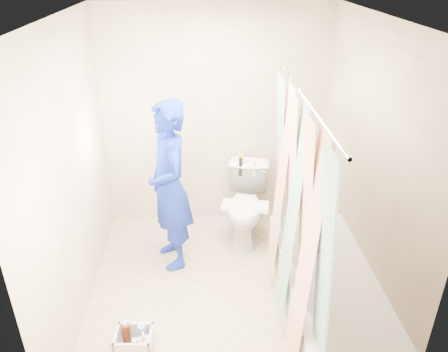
{
  "coord_description": "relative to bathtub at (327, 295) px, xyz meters",
  "views": [
    {
      "loc": [
        -0.15,
        -3.15,
        2.79
      ],
      "look_at": [
        0.04,
        0.46,
        0.95
      ],
      "focal_mm": 35.0,
      "sensor_mm": 36.0,
      "label": 1
    }
  ],
  "objects": [
    {
      "name": "floor",
      "position": [
        -0.85,
        0.43,
        -0.27
      ],
      "size": [
        2.6,
        2.6,
        0.0
      ],
      "primitive_type": "plane",
      "color": "tan",
      "rests_on": "ground"
    },
    {
      "name": "ceiling",
      "position": [
        -0.85,
        0.43,
        2.13
      ],
      "size": [
        2.4,
        2.6,
        0.02
      ],
      "primitive_type": "cube",
      "color": "white",
      "rests_on": "wall_back"
    },
    {
      "name": "wall_back",
      "position": [
        -0.85,
        1.73,
        0.93
      ],
      "size": [
        2.4,
        0.02,
        2.4
      ],
      "primitive_type": "cube",
      "color": "beige",
      "rests_on": "ground"
    },
    {
      "name": "wall_front",
      "position": [
        -0.85,
        -0.88,
        0.93
      ],
      "size": [
        2.4,
        0.02,
        2.4
      ],
      "primitive_type": "cube",
      "color": "beige",
      "rests_on": "ground"
    },
    {
      "name": "wall_left",
      "position": [
        -2.05,
        0.43,
        0.93
      ],
      "size": [
        0.02,
        2.6,
        2.4
      ],
      "primitive_type": "cube",
      "color": "beige",
      "rests_on": "ground"
    },
    {
      "name": "wall_right",
      "position": [
        0.35,
        0.43,
        0.93
      ],
      "size": [
        0.02,
        2.6,
        2.4
      ],
      "primitive_type": "cube",
      "color": "beige",
      "rests_on": "ground"
    },
    {
      "name": "bathtub",
      "position": [
        0.0,
        0.0,
        0.0
      ],
      "size": [
        0.7,
        1.75,
        0.5
      ],
      "color": "white",
      "rests_on": "ground"
    },
    {
      "name": "curtain_rod",
      "position": [
        -0.33,
        0.0,
        1.68
      ],
      "size": [
        0.02,
        1.9,
        0.02
      ],
      "primitive_type": "cylinder",
      "rotation": [
        1.57,
        0.0,
        0.0
      ],
      "color": "silver",
      "rests_on": "wall_back"
    },
    {
      "name": "shower_curtain",
      "position": [
        -0.33,
        0.0,
        0.75
      ],
      "size": [
        0.06,
        1.75,
        1.8
      ],
      "primitive_type": "cube",
      "color": "white",
      "rests_on": "curtain_rod"
    },
    {
      "name": "toilet",
      "position": [
        -0.55,
        1.26,
        0.13
      ],
      "size": [
        0.57,
        0.84,
        0.79
      ],
      "primitive_type": "imported",
      "rotation": [
        0.0,
        0.0,
        -0.18
      ],
      "color": "white",
      "rests_on": "ground"
    },
    {
      "name": "tank_lid",
      "position": [
        -0.57,
        1.14,
        0.2
      ],
      "size": [
        0.51,
        0.29,
        0.04
      ],
      "primitive_type": "cube",
      "rotation": [
        0.0,
        0.0,
        -0.18
      ],
      "color": "white",
      "rests_on": "toilet"
    },
    {
      "name": "tank_internals",
      "position": [
        -0.56,
        1.48,
        0.51
      ],
      "size": [
        0.19,
        0.07,
        0.26
      ],
      "color": "black",
      "rests_on": "toilet"
    },
    {
      "name": "plumber",
      "position": [
        -1.32,
        0.9,
        0.57
      ],
      "size": [
        0.58,
        0.71,
        1.68
      ],
      "primitive_type": "imported",
      "rotation": [
        0.0,
        0.0,
        -1.23
      ],
      "color": "navy",
      "rests_on": "ground"
    },
    {
      "name": "cleaning_caddy",
      "position": [
        -1.56,
        -0.24,
        -0.19
      ],
      "size": [
        0.3,
        0.25,
        0.22
      ],
      "rotation": [
        0.0,
        0.0,
        -0.07
      ],
      "color": "silver",
      "rests_on": "ground"
    }
  ]
}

